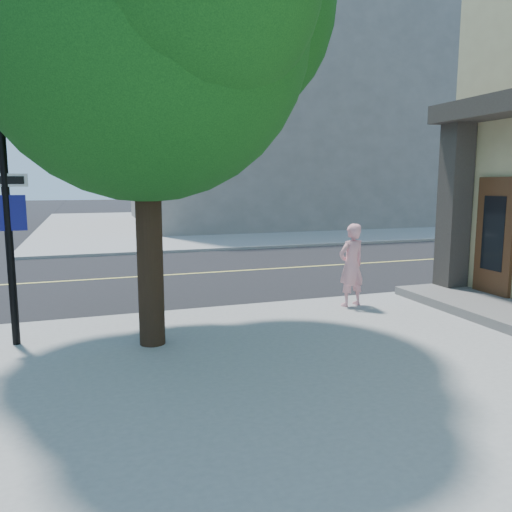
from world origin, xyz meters
name	(u,v)px	position (x,y,z in m)	size (l,w,h in m)	color
road_ew	(25,284)	(0.00, 4.50, 0.01)	(140.00, 9.00, 0.01)	black
sidewalk_ne	(272,222)	(13.50, 21.50, 0.06)	(29.00, 25.00, 0.12)	gray
filler_ne	(277,115)	(14.00, 22.00, 7.12)	(18.00, 16.00, 14.00)	slate
man_on_phone	(351,265)	(6.86, -0.84, 0.99)	(0.64, 0.42, 1.74)	pink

